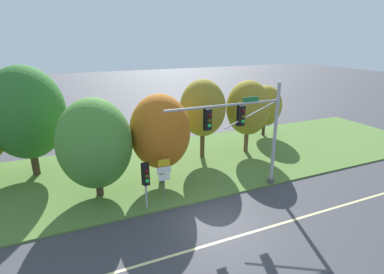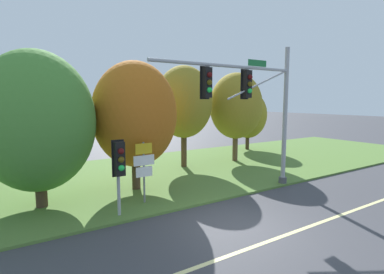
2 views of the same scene
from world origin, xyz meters
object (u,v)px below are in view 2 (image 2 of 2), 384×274
Objects in this scene: traffic_signal_mast at (255,100)px; tree_right_far at (236,106)px; route_sign_post at (144,165)px; tree_furthest_back at (248,115)px; pedestrian_signal_near_kerb at (119,163)px; tree_behind_signpost at (37,122)px; tree_mid_verge at (135,114)px; tree_tall_centre at (184,102)px.

traffic_signal_mast is 6.89m from tree_right_far.
tree_right_far reaches higher than route_sign_post.
tree_right_far is 5.28m from tree_furthest_back.
route_sign_post is (-5.07, 1.10, -2.64)m from traffic_signal_mast.
pedestrian_signal_near_kerb is 0.46× the size of tree_right_far.
pedestrian_signal_near_kerb is 11.80m from tree_right_far.
route_sign_post is 0.41× the size of tree_behind_signpost.
pedestrian_signal_near_kerb is at bearing -121.67° from tree_mid_verge.
tree_behind_signpost is 1.23× the size of tree_furthest_back.
tree_right_far is at bearing 27.32° from route_sign_post.
tree_tall_centre is (4.43, 2.88, 0.54)m from tree_mid_verge.
tree_right_far reaches higher than tree_furthest_back.
tree_tall_centre is at bearing 45.06° from route_sign_post.
tree_right_far is at bearing -4.30° from tree_tall_centre.
tree_mid_verge is (1.82, 2.95, 1.56)m from pedestrian_signal_near_kerb.
tree_tall_centre is at bearing 20.05° from tree_behind_signpost.
traffic_signal_mast is at bearing -18.41° from tree_behind_signpost.
tree_mid_verge is 8.83m from tree_right_far.
tree_behind_signpost is at bearing -160.31° from tree_furthest_back.
tree_right_far is at bearing 28.32° from pedestrian_signal_near_kerb.
traffic_signal_mast is 3.02× the size of route_sign_post.
tree_tall_centre is 1.04× the size of tree_right_far.
pedestrian_signal_near_kerb is at bearing -136.97° from tree_tall_centre.
tree_behind_signpost is at bearing 161.59° from traffic_signal_mast.
route_sign_post is 15.26m from tree_furthest_back.
tree_mid_verge is at bearing -163.01° from tree_right_far.
route_sign_post is at bearing -134.94° from tree_tall_centre.
pedestrian_signal_near_kerb is 1.68m from route_sign_post.
pedestrian_signal_near_kerb reaches higher than route_sign_post.
traffic_signal_mast is at bearing -1.60° from pedestrian_signal_near_kerb.
route_sign_post is at bearing 34.43° from pedestrian_signal_near_kerb.
route_sign_post is 4.43m from tree_behind_signpost.
tree_behind_signpost is 1.02× the size of tree_mid_verge.
tree_furthest_back is at bearing 24.51° from tree_mid_verge.
traffic_signal_mast reaches higher than route_sign_post.
pedestrian_signal_near_kerb is 3.80m from tree_mid_verge.
tree_behind_signpost reaches higher than tree_mid_verge.
tree_right_far is at bearing 56.07° from traffic_signal_mast.
traffic_signal_mast reaches higher than tree_furthest_back.
pedestrian_signal_near_kerb is 8.80m from tree_tall_centre.
pedestrian_signal_near_kerb is at bearing -151.68° from tree_right_far.
tree_behind_signpost is at bearing -176.77° from tree_mid_verge.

